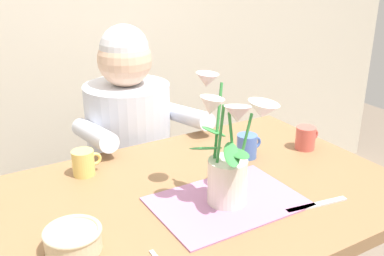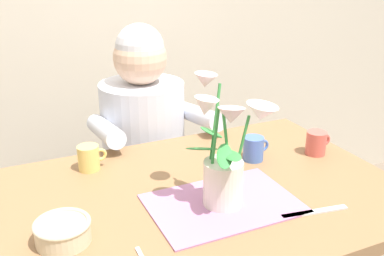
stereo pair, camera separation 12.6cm
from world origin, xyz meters
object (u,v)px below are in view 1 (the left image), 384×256
(ceramic_bowl, at_px, (73,239))
(seated_person, at_px, (131,163))
(tea_cup, at_px, (306,138))
(dinner_knife, at_px, (317,205))
(coffee_cup, at_px, (247,146))
(ceramic_mug, at_px, (84,163))
(flower_vase, at_px, (230,154))

(ceramic_bowl, bearing_deg, seated_person, 57.94)
(ceramic_bowl, distance_m, tea_cup, 0.88)
(tea_cup, bearing_deg, ceramic_bowl, -170.20)
(dinner_knife, relative_size, coffee_cup, 2.04)
(dinner_knife, xyz_separation_m, ceramic_mug, (-0.48, 0.50, 0.04))
(tea_cup, height_order, ceramic_mug, same)
(coffee_cup, bearing_deg, ceramic_bowl, -163.02)
(seated_person, bearing_deg, tea_cup, -54.06)
(seated_person, xyz_separation_m, coffee_cup, (0.22, -0.50, 0.22))
(ceramic_bowl, height_order, dinner_knife, ceramic_bowl)
(dinner_knife, relative_size, ceramic_mug, 2.04)
(seated_person, xyz_separation_m, tea_cup, (0.44, -0.55, 0.22))
(seated_person, xyz_separation_m, dinner_knife, (0.19, -0.84, 0.18))
(seated_person, distance_m, tea_cup, 0.73)
(seated_person, bearing_deg, dinner_knife, -79.88)
(coffee_cup, bearing_deg, flower_vase, -136.88)
(tea_cup, distance_m, ceramic_mug, 0.76)
(flower_vase, xyz_separation_m, ceramic_bowl, (-0.43, 0.01, -0.11))
(seated_person, relative_size, ceramic_bowl, 8.35)
(tea_cup, bearing_deg, seated_person, 128.58)
(ceramic_bowl, relative_size, coffee_cup, 1.46)
(flower_vase, xyz_separation_m, ceramic_mug, (-0.29, 0.36, -0.10))
(seated_person, xyz_separation_m, ceramic_mug, (-0.29, -0.34, 0.22))
(dinner_knife, bearing_deg, tea_cup, 59.50)
(ceramic_bowl, height_order, coffee_cup, coffee_cup)
(flower_vase, height_order, tea_cup, flower_vase)
(ceramic_mug, relative_size, coffee_cup, 1.00)
(flower_vase, bearing_deg, ceramic_bowl, 178.98)
(seated_person, height_order, flower_vase, seated_person)
(dinner_knife, bearing_deg, ceramic_bowl, 175.52)
(ceramic_mug, distance_m, coffee_cup, 0.53)
(seated_person, distance_m, coffee_cup, 0.58)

